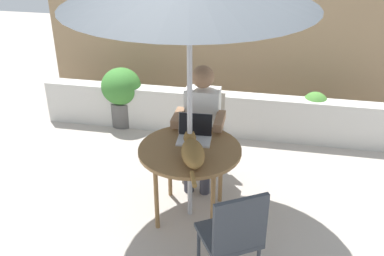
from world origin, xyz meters
TOP-DOWN VIEW (x-y plane):
  - ground_plane at (0.00, 0.00)m, footprint 14.00×14.00m
  - fence_back at (0.00, 2.42)m, footprint 4.87×0.08m
  - planter_wall_low at (0.00, 1.62)m, footprint 4.38×0.20m
  - patio_table at (0.00, 0.00)m, footprint 0.91×0.91m
  - chair_occupied at (0.00, 0.74)m, footprint 0.40×0.40m
  - chair_empty at (0.48, -0.81)m, footprint 0.55×0.55m
  - person_seated at (0.00, 0.58)m, footprint 0.48×0.48m
  - laptop at (0.01, 0.19)m, footprint 0.31×0.27m
  - cat at (0.06, -0.19)m, footprint 0.30×0.64m
  - potted_plant_near_fence at (1.17, 1.71)m, footprint 0.31×0.31m
  - potted_plant_by_chair at (-1.21, 1.65)m, footprint 0.50×0.50m

SIDE VIEW (x-z plane):
  - ground_plane at x=0.00m, z-range 0.00..0.00m
  - planter_wall_low at x=0.00m, z-range 0.00..0.54m
  - potted_plant_near_fence at x=1.17m, z-range 0.02..0.63m
  - potted_plant_by_chair at x=-1.21m, z-range 0.06..0.82m
  - chair_occupied at x=0.00m, z-range 0.08..0.98m
  - chair_empty at x=0.48m, z-range 0.08..0.98m
  - patio_table at x=0.00m, z-range 0.29..1.00m
  - person_seated at x=0.00m, z-range 0.08..1.32m
  - laptop at x=0.01m, z-range 0.67..0.88m
  - cat at x=0.06m, z-range 0.71..0.88m
  - fence_back at x=0.00m, z-range 0.00..1.67m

